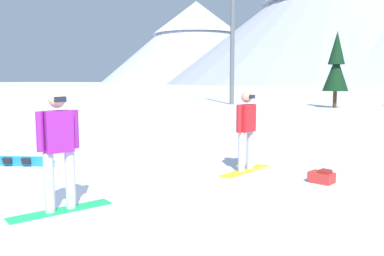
{
  "coord_description": "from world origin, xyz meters",
  "views": [
    {
      "loc": [
        4.48,
        -4.35,
        1.96
      ],
      "look_at": [
        1.18,
        3.07,
        1.0
      ],
      "focal_mm": 37.56,
      "sensor_mm": 36.0,
      "label": 1
    }
  ],
  "objects": [
    {
      "name": "peak_west_ridge",
      "position": [
        -12.64,
        223.55,
        36.34
      ],
      "size": [
        181.89,
        181.89,
        69.54
      ],
      "color": "#9EA3B2",
      "rests_on": "ground_plane"
    },
    {
      "name": "snowboarder_foreground",
      "position": [
        0.3,
        0.2,
        0.96
      ],
      "size": [
        0.97,
        1.49,
        1.8
      ],
      "color": "#19B259",
      "rests_on": "ground_plane"
    },
    {
      "name": "backpack_red",
      "position": [
        3.7,
        3.59,
        0.11
      ],
      "size": [
        0.55,
        0.45,
        0.26
      ],
      "color": "red",
      "rests_on": "ground_plane"
    },
    {
      "name": "ground_plane",
      "position": [
        0.0,
        0.0,
        0.0
      ],
      "size": [
        800.0,
        800.0,
        0.0
      ],
      "primitive_type": "plane",
      "color": "silver"
    },
    {
      "name": "peak_east_ridge",
      "position": [
        -103.74,
        246.32,
        28.23
      ],
      "size": [
        127.57,
        127.57,
        54.03
      ],
      "color": "#B2B7C6",
      "rests_on": "ground_plane"
    },
    {
      "name": "loose_snowboard_near_left",
      "position": [
        -2.84,
        2.28,
        0.13
      ],
      "size": [
        1.68,
        0.68,
        0.25
      ],
      "color": "#1E8CD8",
      "rests_on": "ground_plane"
    },
    {
      "name": "snowboarder_midground",
      "position": [
        2.07,
        3.94,
        0.92
      ],
      "size": [
        0.73,
        1.57,
        1.73
      ],
      "color": "yellow",
      "rests_on": "ground_plane"
    },
    {
      "name": "pine_tree_broad",
      "position": [
        2.14,
        26.49,
        2.99
      ],
      "size": [
        1.82,
        1.82,
        5.48
      ],
      "color": "#472D19",
      "rests_on": "ground_plane"
    },
    {
      "name": "ski_lift_tower",
      "position": [
        -5.99,
        27.33,
        6.97
      ],
      "size": [
        3.71,
        0.36,
        12.3
      ],
      "color": "#595B60",
      "rests_on": "ground_plane"
    }
  ]
}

